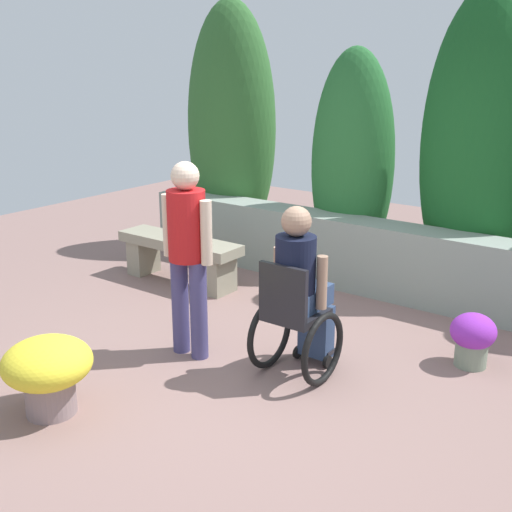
% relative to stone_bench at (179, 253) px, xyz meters
% --- Properties ---
extents(ground_plane, '(12.51, 12.51, 0.00)m').
position_rel_stone_bench_xyz_m(ground_plane, '(1.88, -1.19, -0.33)').
color(ground_plane, '#856661').
extents(stone_retaining_wall, '(5.87, 0.42, 0.74)m').
position_rel_stone_bench_xyz_m(stone_retaining_wall, '(1.88, 0.99, 0.04)').
color(stone_retaining_wall, gray).
rests_on(stone_retaining_wall, ground).
extents(hedge_backdrop, '(5.76, 0.91, 3.03)m').
position_rel_stone_bench_xyz_m(hedge_backdrop, '(1.71, 1.48, 1.07)').
color(hedge_backdrop, '#2F632D').
rests_on(hedge_backdrop, ground).
extents(stone_bench, '(1.48, 0.39, 0.50)m').
position_rel_stone_bench_xyz_m(stone_bench, '(0.00, 0.00, 0.00)').
color(stone_bench, gray).
rests_on(stone_bench, ground).
extents(person_in_wheelchair, '(0.53, 0.66, 1.33)m').
position_rel_stone_bench_xyz_m(person_in_wheelchair, '(2.17, -1.01, 0.29)').
color(person_in_wheelchair, black).
rests_on(person_in_wheelchair, ground).
extents(person_standing_companion, '(0.49, 0.30, 1.59)m').
position_rel_stone_bench_xyz_m(person_standing_companion, '(1.28, -1.25, 0.58)').
color(person_standing_companion, '#433F71').
rests_on(person_standing_companion, ground).
extents(flower_pot_purple_near, '(0.36, 0.36, 0.44)m').
position_rel_stone_bench_xyz_m(flower_pot_purple_near, '(3.20, -0.09, -0.09)').
color(flower_pot_purple_near, gray).
rests_on(flower_pot_purple_near, ground).
extents(flower_pot_terracotta_by_wall, '(0.61, 0.61, 0.54)m').
position_rel_stone_bench_xyz_m(flower_pot_terracotta_by_wall, '(1.13, -2.50, -0.00)').
color(flower_pot_terracotta_by_wall, gray).
rests_on(flower_pot_terracotta_by_wall, ground).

